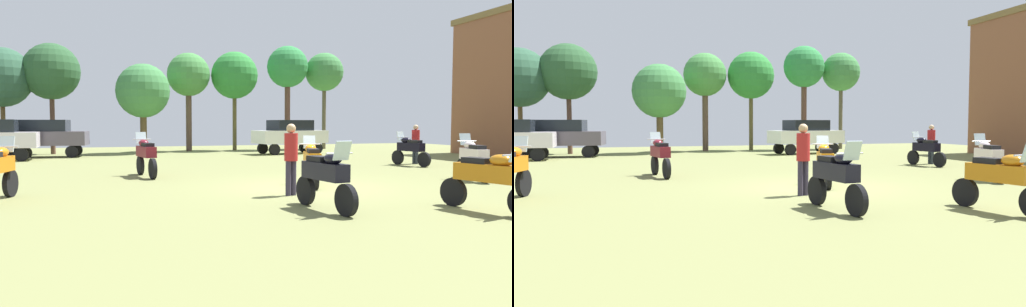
% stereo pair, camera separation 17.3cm
% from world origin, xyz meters
% --- Properties ---
extents(ground_plane, '(44.00, 52.00, 0.02)m').
position_xyz_m(ground_plane, '(0.00, 0.00, 0.01)').
color(ground_plane, olive).
extents(motorcycle_3, '(0.70, 2.26, 1.51)m').
position_xyz_m(motorcycle_3, '(-4.09, 4.13, 0.76)').
color(motorcycle_3, black).
rests_on(motorcycle_3, ground).
extents(motorcycle_4, '(0.80, 2.06, 1.45)m').
position_xyz_m(motorcycle_4, '(0.28, 0.16, 0.73)').
color(motorcycle_4, black).
rests_on(motorcycle_4, ground).
extents(motorcycle_5, '(0.73, 2.23, 1.46)m').
position_xyz_m(motorcycle_5, '(2.01, -4.79, 0.74)').
color(motorcycle_5, black).
rests_on(motorcycle_5, ground).
extents(motorcycle_7, '(0.76, 2.09, 1.49)m').
position_xyz_m(motorcycle_7, '(5.78, -0.07, 0.75)').
color(motorcycle_7, black).
rests_on(motorcycle_7, ground).
extents(motorcycle_8, '(0.71, 2.10, 1.46)m').
position_xyz_m(motorcycle_8, '(7.08, 5.16, 0.74)').
color(motorcycle_8, black).
rests_on(motorcycle_8, ground).
extents(motorcycle_9, '(0.64, 2.18, 1.48)m').
position_xyz_m(motorcycle_9, '(-1.09, -3.62, 0.75)').
color(motorcycle_9, black).
rests_on(motorcycle_9, ground).
extents(car_2, '(4.48, 2.30, 2.00)m').
position_xyz_m(car_2, '(-8.38, 15.60, 1.19)').
color(car_2, black).
rests_on(car_2, ground).
extents(car_3, '(4.54, 2.51, 2.00)m').
position_xyz_m(car_3, '(5.20, 14.39, 1.19)').
color(car_3, black).
rests_on(car_3, ground).
extents(person_1, '(0.43, 0.43, 1.81)m').
position_xyz_m(person_1, '(-0.99, -1.41, 1.08)').
color(person_1, '#312B3F').
rests_on(person_1, ground).
extents(person_2, '(0.38, 0.38, 1.75)m').
position_xyz_m(person_2, '(7.88, 5.91, 1.05)').
color(person_2, '#2C333D').
rests_on(person_2, ground).
extents(tree_1, '(3.24, 3.24, 5.38)m').
position_xyz_m(tree_1, '(-3.07, 17.46, 3.75)').
color(tree_1, brown).
rests_on(tree_1, ground).
extents(tree_3, '(2.79, 2.79, 6.36)m').
position_xyz_m(tree_3, '(-0.04, 19.04, 4.90)').
color(tree_3, brown).
rests_on(tree_3, ground).
extents(tree_4, '(3.40, 3.40, 6.13)m').
position_xyz_m(tree_4, '(-10.85, 18.38, 4.44)').
color(tree_4, brown).
rests_on(tree_4, ground).
extents(tree_5, '(2.81, 2.81, 7.06)m').
position_xyz_m(tree_5, '(6.71, 18.75, 5.58)').
color(tree_5, brown).
rests_on(tree_5, ground).
extents(tree_6, '(3.11, 3.11, 6.55)m').
position_xyz_m(tree_6, '(3.02, 18.97, 4.99)').
color(tree_6, brown).
rests_on(tree_6, ground).
extents(tree_7, '(2.67, 2.67, 6.74)m').
position_xyz_m(tree_7, '(9.53, 18.89, 5.37)').
color(tree_7, brown).
rests_on(tree_7, ground).
extents(tree_9, '(3.28, 3.28, 6.47)m').
position_xyz_m(tree_9, '(-8.22, 18.31, 4.83)').
color(tree_9, brown).
rests_on(tree_9, ground).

